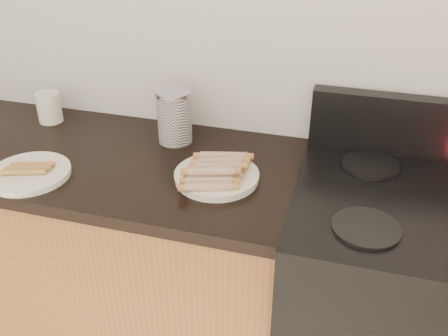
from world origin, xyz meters
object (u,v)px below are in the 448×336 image
(mug, at_px, (49,107))
(canister, at_px, (174,116))
(stove, at_px, (401,318))
(main_plate, at_px, (217,177))
(side_plate, at_px, (29,173))

(mug, bearing_deg, canister, -2.42)
(stove, distance_m, main_plate, 0.77)
(stove, height_order, canister, canister)
(side_plate, distance_m, mug, 0.40)
(canister, bearing_deg, side_plate, -135.49)
(stove, bearing_deg, side_plate, -172.09)
(stove, xyz_separation_m, main_plate, (-0.62, -0.02, 0.45))
(side_plate, bearing_deg, mug, 113.14)
(main_plate, bearing_deg, stove, 2.30)
(stove, relative_size, mug, 8.17)
(main_plate, bearing_deg, canister, 135.68)
(stove, distance_m, mug, 1.45)
(mug, bearing_deg, stove, -8.64)
(mug, bearing_deg, side_plate, -66.86)
(stove, xyz_separation_m, side_plate, (-1.19, -0.17, 0.45))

